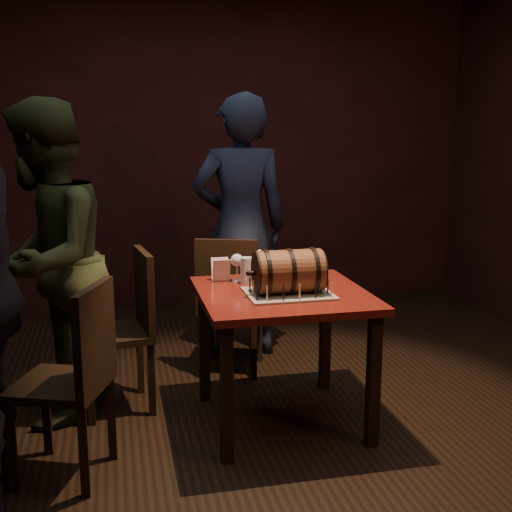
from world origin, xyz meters
name	(u,v)px	position (x,y,z in m)	size (l,w,h in m)	color
room_shell	(260,172)	(0.00, 0.00, 1.40)	(5.04, 5.04, 2.80)	black
pub_table	(283,311)	(0.14, 0.04, 0.64)	(0.90, 0.90, 0.75)	#55120E
cake_board	(289,294)	(0.15, -0.03, 0.76)	(0.45, 0.35, 0.01)	gray
barrel_cake	(289,271)	(0.15, -0.03, 0.88)	(0.41, 0.25, 0.25)	brown
birthday_candles	(289,285)	(0.15, -0.03, 0.80)	(0.40, 0.30, 0.09)	#F8E294
wine_glass_left	(237,261)	(-0.06, 0.32, 0.87)	(0.07, 0.07, 0.16)	silver
wine_glass_mid	(261,257)	(0.10, 0.41, 0.87)	(0.07, 0.07, 0.16)	silver
wine_glass_right	(293,258)	(0.27, 0.33, 0.87)	(0.07, 0.07, 0.16)	silver
pint_of_ale	(247,271)	(-0.02, 0.26, 0.82)	(0.07, 0.07, 0.15)	silver
menu_card	(221,270)	(-0.15, 0.34, 0.81)	(0.10, 0.05, 0.13)	white
chair_back	(229,298)	(-0.02, 0.79, 0.52)	(0.51, 0.51, 0.93)	black
chair_left_rear	(128,321)	(-0.68, 0.42, 0.52)	(0.45, 0.45, 0.93)	black
chair_left_front	(76,371)	(-0.94, -0.31, 0.52)	(0.52, 0.52, 0.93)	black
person_back	(240,227)	(0.13, 1.19, 0.93)	(0.68, 0.44, 1.85)	#1B2237
person_left_rear	(46,263)	(-1.11, 0.40, 0.89)	(0.86, 0.67, 1.78)	#30381C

